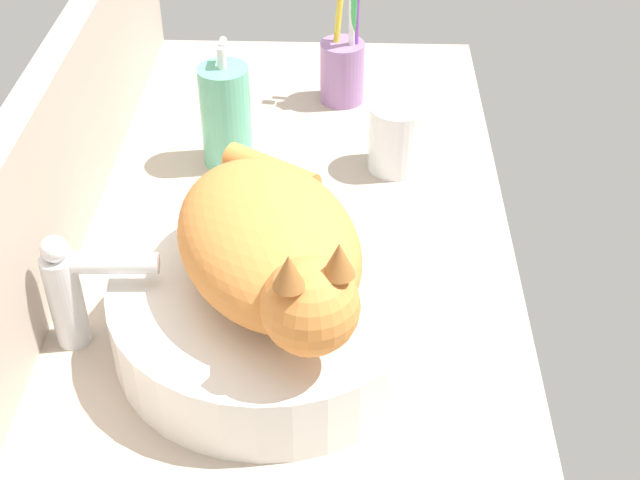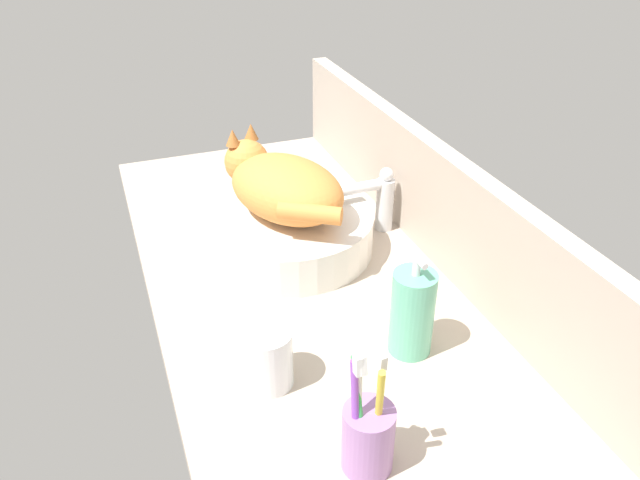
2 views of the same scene
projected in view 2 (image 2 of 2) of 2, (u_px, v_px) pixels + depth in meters
The scene contains 8 objects.
ground_plane at pixel (305, 284), 115.65cm from camera, with size 124.06×55.40×4.00cm, color #B2A08E.
backsplash_panel at pixel (434, 200), 116.70cm from camera, with size 124.06×3.60×21.56cm, color #AD9E8E.
sink_basin at pixel (288, 232), 120.37cm from camera, with size 32.90×32.90×7.68cm, color silver.
cat at pixel (281, 185), 116.16cm from camera, with size 30.96×25.35×14.00cm.
faucet at pixel (380, 198), 125.07cm from camera, with size 3.60×11.83×13.60cm.
soap_dispenser at pixel (412, 313), 93.73cm from camera, with size 6.69×6.69×17.28cm.
toothbrush_cup at pixel (367, 435), 75.98cm from camera, with size 6.54×6.54×18.72cm.
water_glass at pixel (268, 361), 89.19cm from camera, with size 7.37×7.37×9.22cm.
Camera 2 is at (89.38, -30.39, 65.36)cm, focal length 35.00 mm.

